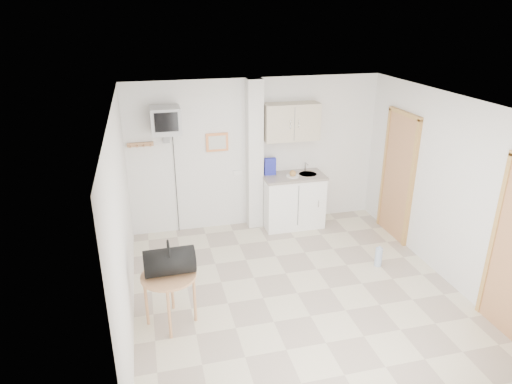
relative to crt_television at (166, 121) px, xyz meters
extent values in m
plane|color=beige|center=(1.45, -2.02, -1.94)|extent=(4.50, 4.50, 0.00)
cube|color=white|center=(1.45, 0.23, -0.69)|extent=(4.20, 0.04, 2.50)
cube|color=white|center=(1.45, -4.27, -0.69)|extent=(4.20, 0.04, 2.50)
cube|color=white|center=(-0.65, -2.02, -0.69)|extent=(0.04, 4.50, 2.50)
cube|color=white|center=(3.55, -2.02, -0.69)|extent=(0.04, 4.50, 2.50)
cube|color=white|center=(1.45, -2.02, 0.56)|extent=(4.20, 4.50, 0.04)
cube|color=white|center=(1.40, 0.12, -0.69)|extent=(0.25, 0.22, 2.50)
cube|color=#EF8A4B|center=(0.80, 0.21, -0.44)|extent=(0.36, 0.03, 0.30)
cube|color=silver|center=(0.80, 0.19, -0.44)|extent=(0.28, 0.01, 0.22)
cube|color=tan|center=(-0.40, 0.20, -0.39)|extent=(0.40, 0.05, 0.06)
cube|color=white|center=(1.13, 0.22, -0.99)|extent=(0.15, 0.02, 0.08)
cylinder|color=tan|center=(-0.55, 0.14, -0.40)|extent=(0.02, 0.08, 0.02)
cylinder|color=tan|center=(-0.45, 0.14, -0.40)|extent=(0.02, 0.08, 0.02)
cylinder|color=tan|center=(-0.35, 0.14, -0.40)|extent=(0.02, 0.08, 0.02)
cylinder|color=tan|center=(-0.25, 0.14, -0.40)|extent=(0.02, 0.08, 0.02)
cube|color=#AC7C3A|center=(3.52, -0.77, -0.94)|extent=(0.04, 0.75, 2.00)
cube|color=olive|center=(3.52, -0.77, -0.94)|extent=(0.06, 0.87, 2.06)
cube|color=white|center=(2.03, -0.05, -1.50)|extent=(1.00, 0.55, 0.88)
cube|color=gray|center=(2.03, -0.05, -1.04)|extent=(1.03, 0.58, 0.04)
cylinder|color=#B7B7BA|center=(2.28, -0.05, -1.04)|extent=(0.30, 0.30, 0.05)
cylinder|color=#B7B7BA|center=(2.28, 0.09, -0.94)|extent=(0.02, 0.02, 0.16)
cylinder|color=#B7B7BA|center=(2.28, 0.03, -0.86)|extent=(0.02, 0.13, 0.02)
cube|color=beige|center=(2.00, 0.07, -0.14)|extent=(0.90, 0.32, 0.60)
cube|color=#2127A0|center=(1.65, 0.07, -0.87)|extent=(0.19, 0.07, 0.29)
cylinder|color=white|center=(1.99, -0.11, -1.01)|extent=(0.22, 0.22, 0.01)
sphere|color=tan|center=(1.99, -0.11, -0.96)|extent=(0.11, 0.11, 0.11)
cube|color=slate|center=(0.00, 0.07, -0.21)|extent=(0.36, 0.32, 0.02)
cube|color=slate|center=(0.00, 0.20, -0.29)|extent=(0.10, 0.06, 0.20)
cube|color=#A3A3A5|center=(0.00, 0.00, 0.01)|extent=(0.44, 0.42, 0.40)
cube|color=black|center=(0.00, -0.22, 0.03)|extent=(0.34, 0.02, 0.28)
cylinder|color=black|center=(0.10, 0.21, -1.07)|extent=(0.01, 0.01, 1.73)
cylinder|color=tan|center=(-0.20, -2.23, -1.29)|extent=(0.64, 0.64, 0.03)
cylinder|color=tan|center=(0.08, -2.26, -1.62)|extent=(0.04, 0.04, 0.63)
cylinder|color=tan|center=(-0.17, -1.95, -1.62)|extent=(0.04, 0.04, 0.63)
cylinder|color=tan|center=(-0.48, -2.19, -1.62)|extent=(0.04, 0.04, 0.63)
cylinder|color=tan|center=(-0.24, -2.51, -1.62)|extent=(0.04, 0.04, 0.63)
cylinder|color=black|center=(-0.18, -2.21, -1.11)|extent=(0.58, 0.33, 0.32)
torus|color=black|center=(-0.18, -2.21, -0.96)|extent=(0.03, 0.24, 0.24)
cylinder|color=#A1B6D3|center=(2.82, -1.64, -1.79)|extent=(0.11, 0.11, 0.28)
cylinder|color=#A1B6D3|center=(2.82, -1.64, -1.64)|extent=(0.03, 0.03, 0.04)
camera|label=1|loc=(-0.32, -6.83, 1.56)|focal=32.00mm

